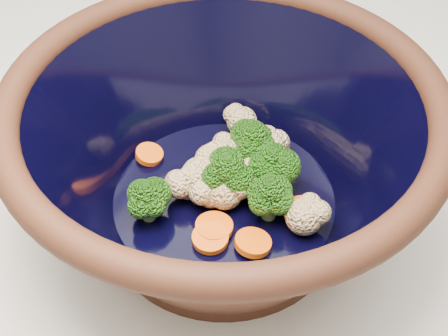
{
  "coord_description": "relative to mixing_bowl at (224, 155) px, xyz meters",
  "views": [
    {
      "loc": [
        0.29,
        -0.38,
        1.35
      ],
      "look_at": [
        0.08,
        -0.07,
        0.97
      ],
      "focal_mm": 50.0,
      "sensor_mm": 36.0,
      "label": 1
    }
  ],
  "objects": [
    {
      "name": "vegetable_pile",
      "position": [
        0.0,
        0.01,
        -0.03
      ],
      "size": [
        0.19,
        0.17,
        0.06
      ],
      "color": "#608442",
      "rests_on": "mixing_bowl"
    },
    {
      "name": "mixing_bowl",
      "position": [
        0.0,
        0.0,
        0.0
      ],
      "size": [
        0.4,
        0.4,
        0.16
      ],
      "rotation": [
        0.0,
        0.0,
        -0.17
      ],
      "color": "black",
      "rests_on": "counter"
    }
  ]
}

